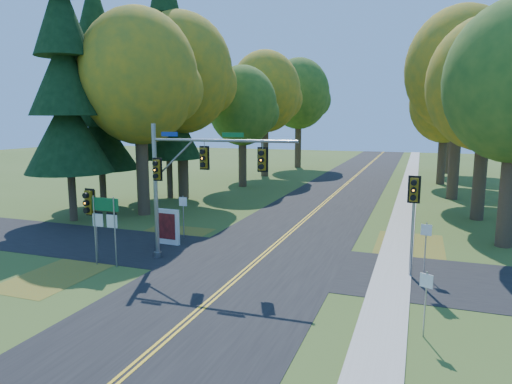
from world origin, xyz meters
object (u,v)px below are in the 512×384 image
(info_kiosk, at_px, (167,227))
(east_signal_pole, at_px, (414,201))
(traffic_mast, at_px, (188,174))
(route_sign_cluster, at_px, (105,217))

(info_kiosk, bearing_deg, east_signal_pole, -1.86)
(traffic_mast, bearing_deg, info_kiosk, 137.17)
(traffic_mast, distance_m, info_kiosk, 4.65)
(traffic_mast, bearing_deg, route_sign_cluster, -151.35)
(east_signal_pole, height_order, route_sign_cluster, east_signal_pole)
(route_sign_cluster, bearing_deg, info_kiosk, 78.30)
(traffic_mast, height_order, info_kiosk, traffic_mast)
(info_kiosk, bearing_deg, route_sign_cluster, -97.58)
(east_signal_pole, xyz_separation_m, info_kiosk, (-12.46, 1.08, -2.37))
(east_signal_pole, height_order, info_kiosk, east_signal_pole)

